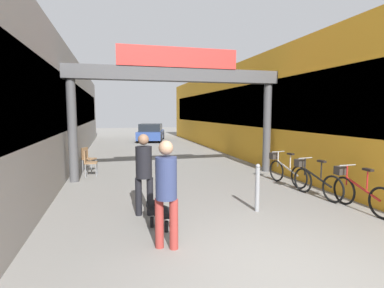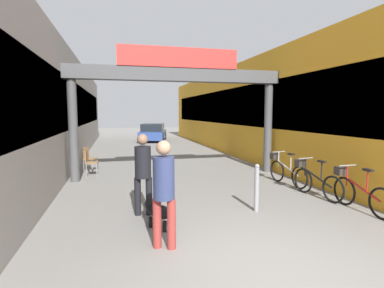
{
  "view_description": "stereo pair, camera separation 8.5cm",
  "coord_description": "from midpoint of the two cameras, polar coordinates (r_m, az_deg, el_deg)",
  "views": [
    {
      "loc": [
        -2.11,
        -3.44,
        2.18
      ],
      "look_at": [
        0.0,
        4.6,
        1.3
      ],
      "focal_mm": 28.0,
      "sensor_mm": 36.0,
      "label": 1
    },
    {
      "loc": [
        -2.03,
        -3.46,
        2.18
      ],
      "look_at": [
        0.0,
        4.6,
        1.3
      ],
      "focal_mm": 28.0,
      "sensor_mm": 36.0,
      "label": 2
    }
  ],
  "objects": [
    {
      "name": "bollard_post_metal",
      "position": [
        6.79,
        12.0,
        -8.06
      ],
      "size": [
        0.1,
        0.1,
        1.06
      ],
      "color": "gray",
      "rests_on": "ground_plane"
    },
    {
      "name": "arcade_sign_gateway",
      "position": [
        10.17,
        -2.97,
        11.03
      ],
      "size": [
        7.4,
        0.47,
        4.28
      ],
      "color": "#4C4C4F",
      "rests_on": "ground_plane"
    },
    {
      "name": "pedestrian_with_dog",
      "position": [
        4.79,
        -5.44,
        -8.2
      ],
      "size": [
        0.45,
        0.45,
        1.74
      ],
      "color": "#99332D",
      "rests_on": "ground_plane"
    },
    {
      "name": "bicycle_black_second",
      "position": [
        8.45,
        21.94,
        -6.31
      ],
      "size": [
        0.46,
        1.68,
        0.98
      ],
      "color": "black",
      "rests_on": "ground_plane"
    },
    {
      "name": "ground_plane",
      "position": [
        4.57,
        15.46,
        -22.66
      ],
      "size": [
        80.0,
        80.0,
        0.0
      ],
      "primitive_type": "plane",
      "color": "gray"
    },
    {
      "name": "bicycle_red_nearest",
      "position": [
        7.7,
        28.77,
        -7.79
      ],
      "size": [
        0.46,
        1.69,
        0.98
      ],
      "color": "black",
      "rests_on": "ground_plane"
    },
    {
      "name": "cafe_chair_wood_farther",
      "position": [
        11.73,
        -19.53,
        -2.34
      ],
      "size": [
        0.54,
        0.54,
        0.89
      ],
      "color": "gray",
      "rests_on": "ground_plane"
    },
    {
      "name": "dog_on_leash",
      "position": [
        5.83,
        -6.59,
        -12.61
      ],
      "size": [
        0.62,
        0.69,
        0.51
      ],
      "color": "black",
      "rests_on": "ground_plane"
    },
    {
      "name": "bicycle_silver_third",
      "position": [
        9.55,
        17.03,
        -4.74
      ],
      "size": [
        0.46,
        1.68,
        0.98
      ],
      "color": "black",
      "rests_on": "ground_plane"
    },
    {
      "name": "pedestrian_companion",
      "position": [
        6.39,
        -9.53,
        -4.73
      ],
      "size": [
        0.4,
        0.4,
        1.73
      ],
      "color": "black",
      "rests_on": "ground_plane"
    },
    {
      "name": "parked_car_blue",
      "position": [
        23.1,
        -7.92,
        2.18
      ],
      "size": [
        2.61,
        4.29,
        1.33
      ],
      "color": "#2D478C",
      "rests_on": "ground_plane"
    },
    {
      "name": "cafe_chair_wood_nearer",
      "position": [
        10.8,
        -19.32,
        -3.03
      ],
      "size": [
        0.42,
        0.42,
        0.89
      ],
      "color": "gray",
      "rests_on": "ground_plane"
    },
    {
      "name": "storefront_right",
      "position": [
        16.12,
        11.73,
        6.18
      ],
      "size": [
        3.0,
        26.0,
        4.5
      ],
      "color": "gold",
      "rests_on": "ground_plane"
    },
    {
      "name": "storefront_left",
      "position": [
        14.76,
        -26.68,
        5.69
      ],
      "size": [
        3.0,
        26.0,
        4.5
      ],
      "color": "#9E9993",
      "rests_on": "ground_plane"
    }
  ]
}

